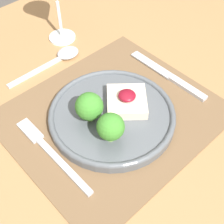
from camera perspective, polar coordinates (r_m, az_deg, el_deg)
dining_table at (r=0.72m, az=0.08°, el=-5.55°), size 1.18×1.05×0.74m
placemat at (r=0.64m, az=0.09°, el=-0.51°), size 0.41×0.36×0.00m
dinner_plate at (r=0.62m, az=-0.12°, el=-0.37°), size 0.25×0.25×0.08m
fork at (r=0.59m, az=-11.63°, el=-6.71°), size 0.02×0.21×0.01m
knife at (r=0.72m, az=10.92°, el=6.15°), size 0.02×0.21×0.01m
spoon at (r=0.78m, az=-9.21°, el=10.00°), size 0.20×0.05×0.02m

